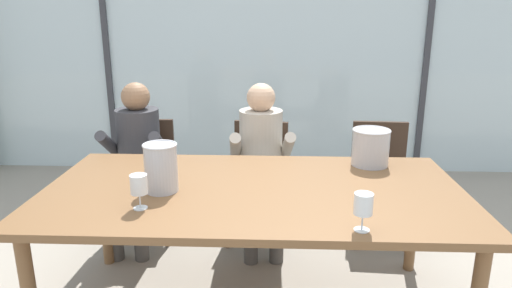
{
  "coord_description": "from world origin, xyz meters",
  "views": [
    {
      "loc": [
        0.11,
        -2.32,
        1.69
      ],
      "look_at": [
        0.0,
        0.35,
        0.92
      ],
      "focal_mm": 31.84,
      "sensor_mm": 36.0,
      "label": 1
    }
  ],
  "objects_px": {
    "chair_center": "(380,171)",
    "wine_glass_near_bucket": "(363,206)",
    "person_charcoal_jacket": "(136,153)",
    "ice_bucket_primary": "(161,167)",
    "wine_glass_by_left_taster": "(139,185)",
    "chair_near_curtain": "(146,168)",
    "ice_bucket_secondary": "(371,147)",
    "person_beige_jumper": "(261,155)",
    "dining_table": "(253,199)",
    "chair_left_of_center": "(259,171)"
  },
  "relations": [
    {
      "from": "person_charcoal_jacket",
      "to": "person_beige_jumper",
      "type": "distance_m",
      "value": 0.93
    },
    {
      "from": "ice_bucket_primary",
      "to": "chair_center",
      "type": "bearing_deg",
      "value": 37.38
    },
    {
      "from": "chair_left_of_center",
      "to": "person_charcoal_jacket",
      "type": "distance_m",
      "value": 0.93
    },
    {
      "from": "person_beige_jumper",
      "to": "person_charcoal_jacket",
      "type": "bearing_deg",
      "value": 175.2
    },
    {
      "from": "person_charcoal_jacket",
      "to": "wine_glass_near_bucket",
      "type": "bearing_deg",
      "value": -43.42
    },
    {
      "from": "chair_near_curtain",
      "to": "person_charcoal_jacket",
      "type": "bearing_deg",
      "value": -100.68
    },
    {
      "from": "dining_table",
      "to": "ice_bucket_secondary",
      "type": "distance_m",
      "value": 0.85
    },
    {
      "from": "person_charcoal_jacket",
      "to": "person_beige_jumper",
      "type": "height_order",
      "value": "same"
    },
    {
      "from": "person_charcoal_jacket",
      "to": "wine_glass_near_bucket",
      "type": "xyz_separation_m",
      "value": [
        1.41,
        -1.35,
        0.2
      ]
    },
    {
      "from": "chair_near_curtain",
      "to": "person_beige_jumper",
      "type": "height_order",
      "value": "person_beige_jumper"
    },
    {
      "from": "chair_near_curtain",
      "to": "person_beige_jumper",
      "type": "relative_size",
      "value": 0.74
    },
    {
      "from": "dining_table",
      "to": "wine_glass_near_bucket",
      "type": "xyz_separation_m",
      "value": [
        0.5,
        -0.48,
        0.18
      ]
    },
    {
      "from": "chair_near_curtain",
      "to": "ice_bucket_primary",
      "type": "xyz_separation_m",
      "value": [
        0.4,
        -1.08,
        0.39
      ]
    },
    {
      "from": "chair_near_curtain",
      "to": "ice_bucket_primary",
      "type": "height_order",
      "value": "ice_bucket_primary"
    },
    {
      "from": "person_charcoal_jacket",
      "to": "wine_glass_by_left_taster",
      "type": "distance_m",
      "value": 1.23
    },
    {
      "from": "chair_center",
      "to": "ice_bucket_secondary",
      "type": "height_order",
      "value": "ice_bucket_secondary"
    },
    {
      "from": "ice_bucket_secondary",
      "to": "person_charcoal_jacket",
      "type": "bearing_deg",
      "value": 165.04
    },
    {
      "from": "chair_near_curtain",
      "to": "ice_bucket_secondary",
      "type": "xyz_separation_m",
      "value": [
        1.61,
        -0.59,
        0.37
      ]
    },
    {
      "from": "person_beige_jumper",
      "to": "ice_bucket_secondary",
      "type": "relative_size",
      "value": 5.11
    },
    {
      "from": "person_beige_jumper",
      "to": "ice_bucket_secondary",
      "type": "bearing_deg",
      "value": -36.81
    },
    {
      "from": "chair_left_of_center",
      "to": "wine_glass_near_bucket",
      "type": "relative_size",
      "value": 5.12
    },
    {
      "from": "ice_bucket_secondary",
      "to": "chair_near_curtain",
      "type": "bearing_deg",
      "value": 159.88
    },
    {
      "from": "ice_bucket_secondary",
      "to": "chair_center",
      "type": "bearing_deg",
      "value": 70.28
    },
    {
      "from": "ice_bucket_secondary",
      "to": "wine_glass_near_bucket",
      "type": "relative_size",
      "value": 1.36
    },
    {
      "from": "dining_table",
      "to": "chair_near_curtain",
      "type": "distance_m",
      "value": 1.36
    },
    {
      "from": "chair_near_curtain",
      "to": "wine_glass_by_left_taster",
      "type": "height_order",
      "value": "wine_glass_by_left_taster"
    },
    {
      "from": "dining_table",
      "to": "person_beige_jumper",
      "type": "xyz_separation_m",
      "value": [
        0.02,
        0.86,
        -0.01
      ]
    },
    {
      "from": "chair_near_curtain",
      "to": "wine_glass_by_left_taster",
      "type": "relative_size",
      "value": 5.12
    },
    {
      "from": "person_beige_jumper",
      "to": "ice_bucket_primary",
      "type": "bearing_deg",
      "value": -123.61
    },
    {
      "from": "person_beige_jumper",
      "to": "wine_glass_near_bucket",
      "type": "height_order",
      "value": "person_beige_jumper"
    },
    {
      "from": "chair_center",
      "to": "wine_glass_near_bucket",
      "type": "relative_size",
      "value": 5.12
    },
    {
      "from": "wine_glass_near_bucket",
      "to": "chair_left_of_center",
      "type": "bearing_deg",
      "value": 108.91
    },
    {
      "from": "ice_bucket_primary",
      "to": "ice_bucket_secondary",
      "type": "relative_size",
      "value": 1.11
    },
    {
      "from": "dining_table",
      "to": "chair_left_of_center",
      "type": "distance_m",
      "value": 1.01
    },
    {
      "from": "person_charcoal_jacket",
      "to": "wine_glass_by_left_taster",
      "type": "height_order",
      "value": "person_charcoal_jacket"
    },
    {
      "from": "ice_bucket_secondary",
      "to": "wine_glass_near_bucket",
      "type": "xyz_separation_m",
      "value": [
        -0.21,
        -0.91,
        -0.0
      ]
    },
    {
      "from": "ice_bucket_primary",
      "to": "wine_glass_by_left_taster",
      "type": "bearing_deg",
      "value": -102.49
    },
    {
      "from": "ice_bucket_secondary",
      "to": "wine_glass_by_left_taster",
      "type": "relative_size",
      "value": 1.36
    },
    {
      "from": "chair_left_of_center",
      "to": "chair_near_curtain",
      "type": "bearing_deg",
      "value": -173.89
    },
    {
      "from": "chair_left_of_center",
      "to": "wine_glass_near_bucket",
      "type": "xyz_separation_m",
      "value": [
        0.51,
        -1.48,
        0.37
      ]
    },
    {
      "from": "chair_left_of_center",
      "to": "person_charcoal_jacket",
      "type": "bearing_deg",
      "value": -164.18
    },
    {
      "from": "wine_glass_near_bucket",
      "to": "chair_near_curtain",
      "type": "bearing_deg",
      "value": 132.88
    },
    {
      "from": "dining_table",
      "to": "person_charcoal_jacket",
      "type": "relative_size",
      "value": 1.89
    },
    {
      "from": "person_beige_jumper",
      "to": "ice_bucket_secondary",
      "type": "distance_m",
      "value": 0.84
    },
    {
      "from": "chair_near_curtain",
      "to": "person_charcoal_jacket",
      "type": "relative_size",
      "value": 0.74
    },
    {
      "from": "chair_center",
      "to": "ice_bucket_primary",
      "type": "xyz_separation_m",
      "value": [
        -1.42,
        -1.08,
        0.39
      ]
    },
    {
      "from": "person_beige_jumper",
      "to": "ice_bucket_primary",
      "type": "xyz_separation_m",
      "value": [
        -0.51,
        -0.92,
        0.21
      ]
    },
    {
      "from": "chair_left_of_center",
      "to": "ice_bucket_secondary",
      "type": "bearing_deg",
      "value": -30.65
    },
    {
      "from": "wine_glass_near_bucket",
      "to": "dining_table",
      "type": "bearing_deg",
      "value": 135.98
    },
    {
      "from": "chair_left_of_center",
      "to": "person_beige_jumper",
      "type": "distance_m",
      "value": 0.22
    }
  ]
}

